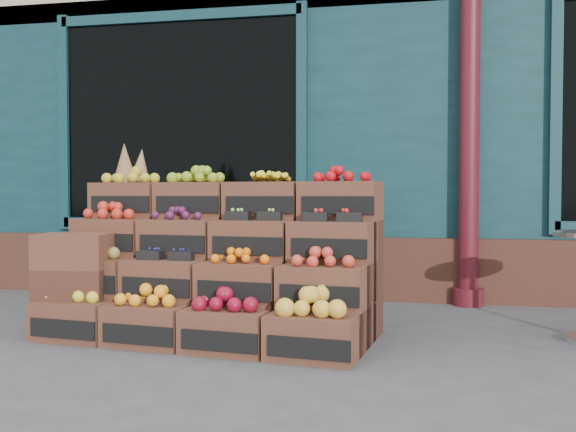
# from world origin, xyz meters

# --- Properties ---
(ground) EXTENTS (60.00, 60.00, 0.00)m
(ground) POSITION_xyz_m (0.00, 0.00, 0.00)
(ground) COLOR #49494C
(ground) RESTS_ON ground
(shop_facade) EXTENTS (12.00, 6.24, 4.80)m
(shop_facade) POSITION_xyz_m (0.00, 5.11, 2.40)
(shop_facade) COLOR #103338
(shop_facade) RESTS_ON ground
(crate_display) EXTENTS (2.38, 1.37, 1.42)m
(crate_display) POSITION_xyz_m (-0.69, 0.48, 0.44)
(crate_display) COLOR #573122
(crate_display) RESTS_ON ground
(spare_crates) EXTENTS (0.53, 0.40, 0.73)m
(spare_crates) POSITION_xyz_m (-1.64, 0.18, 0.37)
(spare_crates) COLOR #573122
(spare_crates) RESTS_ON ground
(shopkeeper) EXTENTS (0.74, 0.50, 1.97)m
(shopkeeper) POSITION_xyz_m (-1.63, 2.86, 0.98)
(shopkeeper) COLOR #1E6A2A
(shopkeeper) RESTS_ON ground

